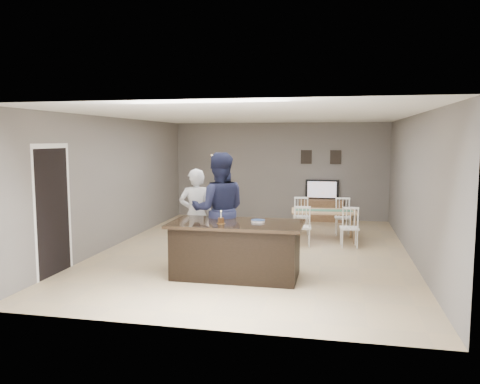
% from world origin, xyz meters
% --- Properties ---
extents(floor, '(8.00, 8.00, 0.00)m').
position_xyz_m(floor, '(0.00, 0.00, 0.00)').
color(floor, tan).
rests_on(floor, ground).
extents(room_shell, '(8.00, 8.00, 8.00)m').
position_xyz_m(room_shell, '(0.00, 0.00, 1.68)').
color(room_shell, slate).
rests_on(room_shell, floor).
extents(kitchen_island, '(2.15, 1.10, 0.90)m').
position_xyz_m(kitchen_island, '(0.00, -1.80, 0.45)').
color(kitchen_island, black).
rests_on(kitchen_island, floor).
extents(tv_console, '(1.20, 0.40, 0.60)m').
position_xyz_m(tv_console, '(1.20, 3.77, 0.30)').
color(tv_console, brown).
rests_on(tv_console, floor).
extents(television, '(0.91, 0.12, 0.53)m').
position_xyz_m(television, '(1.20, 3.84, 0.86)').
color(television, black).
rests_on(television, tv_console).
extents(tv_screen_glow, '(0.78, 0.00, 0.78)m').
position_xyz_m(tv_screen_glow, '(1.20, 3.76, 0.87)').
color(tv_screen_glow, orange).
rests_on(tv_screen_glow, tv_console).
extents(picture_frames, '(1.10, 0.02, 0.38)m').
position_xyz_m(picture_frames, '(1.15, 3.98, 1.75)').
color(picture_frames, black).
rests_on(picture_frames, room_shell).
extents(doorway, '(0.00, 2.10, 2.65)m').
position_xyz_m(doorway, '(-2.99, -2.30, 1.26)').
color(doorway, black).
rests_on(doorway, floor).
extents(woman, '(0.71, 0.56, 1.71)m').
position_xyz_m(woman, '(-0.95, -0.93, 0.86)').
color(woman, '#BCBDC1').
rests_on(woman, floor).
extents(man, '(1.14, 0.98, 2.02)m').
position_xyz_m(man, '(-0.43, -1.25, 1.01)').
color(man, '#191D38').
rests_on(man, floor).
extents(birthday_cake, '(0.13, 0.13, 0.21)m').
position_xyz_m(birthday_cake, '(-0.22, -1.95, 0.95)').
color(birthday_cake, gold).
rests_on(birthday_cake, kitchen_island).
extents(plate_stack, '(0.23, 0.23, 0.04)m').
position_xyz_m(plate_stack, '(0.34, -1.69, 0.92)').
color(plate_stack, white).
rests_on(plate_stack, kitchen_island).
extents(dining_table, '(1.49, 1.72, 0.87)m').
position_xyz_m(dining_table, '(1.33, 1.30, 0.55)').
color(dining_table, tan).
rests_on(dining_table, floor).
extents(floor_lamp, '(0.27, 0.27, 1.81)m').
position_xyz_m(floor_lamp, '(-1.69, 3.36, 1.41)').
color(floor_lamp, black).
rests_on(floor_lamp, floor).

